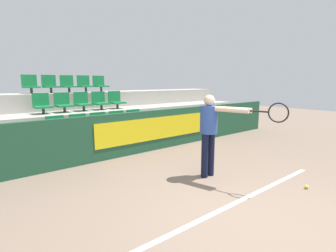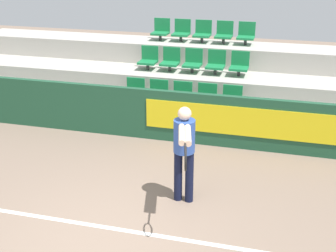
{
  "view_description": "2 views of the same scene",
  "coord_description": "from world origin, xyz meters",
  "px_view_note": "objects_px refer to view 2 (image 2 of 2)",
  "views": [
    {
      "loc": [
        -2.92,
        -1.79,
        1.81
      ],
      "look_at": [
        0.55,
        2.36,
        0.88
      ],
      "focal_mm": 28.0,
      "sensor_mm": 36.0,
      "label": 1
    },
    {
      "loc": [
        2.23,
        -4.87,
        3.85
      ],
      "look_at": [
        0.19,
        2.59,
        0.76
      ],
      "focal_mm": 50.0,
      "sensor_mm": 36.0,
      "label": 2
    }
  ],
  "objects_px": {
    "stadium_chair_1": "(158,94)",
    "stadium_chair_3": "(206,98)",
    "stadium_chair_7": "(193,62)",
    "stadium_chair_9": "(239,65)",
    "stadium_chair_0": "(134,92)",
    "stadium_chair_14": "(246,34)",
    "stadium_chair_11": "(182,31)",
    "stadium_chair_6": "(170,60)",
    "stadium_chair_5": "(149,59)",
    "stadium_chair_8": "(216,63)",
    "tennis_player": "(184,146)",
    "stadium_chair_13": "(224,33)",
    "stadium_chair_2": "(182,96)",
    "stadium_chair_4": "(232,100)",
    "stadium_chair_10": "(161,30)",
    "stadium_chair_12": "(203,32)"
  },
  "relations": [
    {
      "from": "stadium_chair_0",
      "to": "stadium_chair_10",
      "type": "bearing_deg",
      "value": 90.0
    },
    {
      "from": "stadium_chair_11",
      "to": "stadium_chair_1",
      "type": "bearing_deg",
      "value": -90.0
    },
    {
      "from": "stadium_chair_8",
      "to": "stadium_chair_13",
      "type": "xyz_separation_m",
      "value": [
        0.0,
        1.08,
        0.49
      ]
    },
    {
      "from": "stadium_chair_5",
      "to": "stadium_chair_8",
      "type": "height_order",
      "value": "same"
    },
    {
      "from": "stadium_chair_7",
      "to": "stadium_chair_8",
      "type": "bearing_deg",
      "value": 0.0
    },
    {
      "from": "stadium_chair_1",
      "to": "stadium_chair_7",
      "type": "height_order",
      "value": "stadium_chair_7"
    },
    {
      "from": "stadium_chair_1",
      "to": "stadium_chair_3",
      "type": "height_order",
      "value": "same"
    },
    {
      "from": "stadium_chair_2",
      "to": "stadium_chair_13",
      "type": "xyz_separation_m",
      "value": [
        0.54,
        2.15,
        0.98
      ]
    },
    {
      "from": "stadium_chair_7",
      "to": "stadium_chair_3",
      "type": "bearing_deg",
      "value": -63.46
    },
    {
      "from": "stadium_chair_9",
      "to": "stadium_chair_14",
      "type": "distance_m",
      "value": 1.18
    },
    {
      "from": "stadium_chair_4",
      "to": "stadium_chair_11",
      "type": "bearing_deg",
      "value": 126.84
    },
    {
      "from": "stadium_chair_5",
      "to": "stadium_chair_14",
      "type": "xyz_separation_m",
      "value": [
        2.15,
        1.08,
        0.49
      ]
    },
    {
      "from": "stadium_chair_0",
      "to": "stadium_chair_2",
      "type": "height_order",
      "value": "same"
    },
    {
      "from": "stadium_chair_6",
      "to": "stadium_chair_13",
      "type": "height_order",
      "value": "stadium_chair_13"
    },
    {
      "from": "stadium_chair_9",
      "to": "stadium_chair_11",
      "type": "bearing_deg",
      "value": 146.28
    },
    {
      "from": "stadium_chair_0",
      "to": "stadium_chair_14",
      "type": "relative_size",
      "value": 1.0
    },
    {
      "from": "stadium_chair_11",
      "to": "stadium_chair_12",
      "type": "bearing_deg",
      "value": 0.0
    },
    {
      "from": "stadium_chair_12",
      "to": "tennis_player",
      "type": "relative_size",
      "value": 0.34
    },
    {
      "from": "stadium_chair_0",
      "to": "stadium_chair_10",
      "type": "relative_size",
      "value": 1.0
    },
    {
      "from": "stadium_chair_7",
      "to": "stadium_chair_6",
      "type": "bearing_deg",
      "value": 180.0
    },
    {
      "from": "stadium_chair_11",
      "to": "stadium_chair_13",
      "type": "xyz_separation_m",
      "value": [
        1.07,
        0.0,
        0.0
      ]
    },
    {
      "from": "stadium_chair_13",
      "to": "stadium_chair_4",
      "type": "bearing_deg",
      "value": -75.98
    },
    {
      "from": "stadium_chair_7",
      "to": "stadium_chair_10",
      "type": "bearing_deg",
      "value": 134.97
    },
    {
      "from": "stadium_chair_8",
      "to": "stadium_chair_9",
      "type": "xyz_separation_m",
      "value": [
        0.54,
        0.0,
        0.0
      ]
    },
    {
      "from": "stadium_chair_5",
      "to": "tennis_player",
      "type": "xyz_separation_m",
      "value": [
        1.86,
        -4.14,
        -0.25
      ]
    },
    {
      "from": "stadium_chair_3",
      "to": "stadium_chair_9",
      "type": "xyz_separation_m",
      "value": [
        0.54,
        1.08,
        0.49
      ]
    },
    {
      "from": "stadium_chair_10",
      "to": "stadium_chair_13",
      "type": "height_order",
      "value": "same"
    },
    {
      "from": "stadium_chair_9",
      "to": "stadium_chair_14",
      "type": "relative_size",
      "value": 1.0
    },
    {
      "from": "stadium_chair_10",
      "to": "stadium_chair_2",
      "type": "bearing_deg",
      "value": -63.46
    },
    {
      "from": "tennis_player",
      "to": "stadium_chair_13",
      "type": "bearing_deg",
      "value": 78.71
    },
    {
      "from": "stadium_chair_3",
      "to": "tennis_player",
      "type": "xyz_separation_m",
      "value": [
        0.25,
        -3.06,
        0.24
      ]
    },
    {
      "from": "stadium_chair_3",
      "to": "stadium_chair_11",
      "type": "height_order",
      "value": "stadium_chair_11"
    },
    {
      "from": "stadium_chair_7",
      "to": "stadium_chair_14",
      "type": "distance_m",
      "value": 1.6
    },
    {
      "from": "stadium_chair_9",
      "to": "stadium_chair_6",
      "type": "bearing_deg",
      "value": 180.0
    },
    {
      "from": "stadium_chair_13",
      "to": "stadium_chair_7",
      "type": "bearing_deg",
      "value": -116.54
    },
    {
      "from": "stadium_chair_4",
      "to": "stadium_chair_6",
      "type": "distance_m",
      "value": 2.0
    },
    {
      "from": "stadium_chair_1",
      "to": "stadium_chair_9",
      "type": "height_order",
      "value": "stadium_chair_9"
    },
    {
      "from": "stadium_chair_0",
      "to": "stadium_chair_8",
      "type": "distance_m",
      "value": 2.0
    },
    {
      "from": "stadium_chair_10",
      "to": "stadium_chair_6",
      "type": "bearing_deg",
      "value": -63.46
    },
    {
      "from": "stadium_chair_7",
      "to": "stadium_chair_10",
      "type": "relative_size",
      "value": 1.0
    },
    {
      "from": "stadium_chair_1",
      "to": "stadium_chair_6",
      "type": "bearing_deg",
      "value": 90.0
    },
    {
      "from": "stadium_chair_3",
      "to": "stadium_chair_8",
      "type": "distance_m",
      "value": 1.18
    },
    {
      "from": "stadium_chair_8",
      "to": "tennis_player",
      "type": "bearing_deg",
      "value": -86.61
    },
    {
      "from": "stadium_chair_2",
      "to": "stadium_chair_5",
      "type": "xyz_separation_m",
      "value": [
        -1.07,
        1.08,
        0.49
      ]
    },
    {
      "from": "stadium_chair_14",
      "to": "tennis_player",
      "type": "distance_m",
      "value": 5.28
    },
    {
      "from": "stadium_chair_3",
      "to": "stadium_chair_8",
      "type": "xyz_separation_m",
      "value": [
        0.0,
        1.08,
        0.49
      ]
    },
    {
      "from": "stadium_chair_0",
      "to": "stadium_chair_11",
      "type": "height_order",
      "value": "stadium_chair_11"
    },
    {
      "from": "stadium_chair_7",
      "to": "stadium_chair_9",
      "type": "height_order",
      "value": "same"
    },
    {
      "from": "stadium_chair_1",
      "to": "stadium_chair_7",
      "type": "distance_m",
      "value": 1.3
    },
    {
      "from": "stadium_chair_1",
      "to": "stadium_chair_2",
      "type": "height_order",
      "value": "same"
    }
  ]
}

